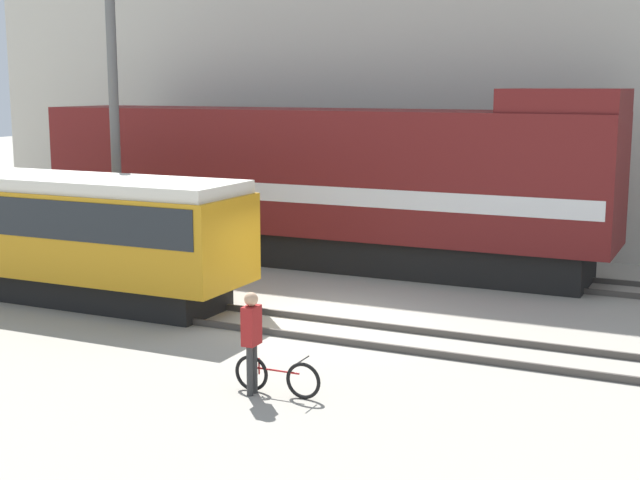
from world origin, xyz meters
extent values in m
plane|color=#9E998C|center=(0.00, 0.00, 0.00)|extent=(120.00, 120.00, 0.00)
cube|color=#47423D|center=(0.00, -1.50, 0.07)|extent=(60.00, 0.07, 0.14)
cube|color=#47423D|center=(0.00, -0.06, 0.07)|extent=(60.00, 0.07, 0.14)
cube|color=#47423D|center=(0.00, 5.23, 0.07)|extent=(60.00, 0.07, 0.14)
cube|color=#47423D|center=(0.00, 6.67, 0.07)|extent=(60.00, 0.07, 0.14)
cube|color=beige|center=(0.00, 12.68, 7.41)|extent=(36.91, 6.00, 14.83)
cube|color=black|center=(-3.14, 5.95, 0.50)|extent=(15.86, 2.55, 1.00)
cube|color=maroon|center=(-3.14, 5.95, 2.77)|extent=(17.24, 3.00, 3.53)
cube|color=white|center=(-3.14, 5.95, 2.24)|extent=(16.90, 3.04, 0.50)
cube|color=maroon|center=(3.98, 5.95, 4.83)|extent=(3.00, 2.85, 0.60)
cube|color=black|center=(-7.02, -0.78, 0.35)|extent=(8.98, 2.00, 0.70)
cube|color=orange|center=(-7.02, -0.78, 1.73)|extent=(10.20, 2.50, 2.05)
cube|color=#1E2328|center=(-7.02, -0.78, 2.20)|extent=(9.80, 2.54, 0.90)
cube|color=silver|center=(-7.02, -0.78, 2.90)|extent=(10.00, 2.38, 0.30)
torus|color=black|center=(1.76, -4.68, 0.32)|extent=(0.64, 0.07, 0.64)
torus|color=black|center=(0.77, -4.69, 0.32)|extent=(0.64, 0.07, 0.64)
cylinder|color=#B21E1E|center=(1.27, -4.69, 0.43)|extent=(0.84, 0.05, 0.04)
cylinder|color=#B21E1E|center=(0.92, -4.69, 0.46)|extent=(0.03, 0.03, 0.29)
cylinder|color=#262626|center=(1.76, -4.68, 0.69)|extent=(0.03, 0.44, 0.02)
cylinder|color=#333333|center=(0.87, -4.76, 0.44)|extent=(0.11, 0.11, 0.88)
cylinder|color=#333333|center=(0.87, -4.92, 0.44)|extent=(0.11, 0.11, 0.88)
cube|color=maroon|center=(0.87, -4.84, 1.22)|extent=(0.23, 0.36, 0.68)
sphere|color=tan|center=(0.87, -4.84, 1.67)|extent=(0.24, 0.24, 0.24)
cylinder|color=#595959|center=(-7.71, 2.59, 3.91)|extent=(0.27, 0.27, 7.81)
camera|label=1|loc=(8.16, -17.51, 5.23)|focal=50.00mm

